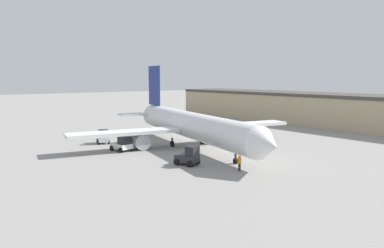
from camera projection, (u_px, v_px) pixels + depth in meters
The scene contains 7 objects.
ground_plane at pixel (192, 147), 57.37m from camera, with size 400.00×400.00×0.00m, color gray.
terminal_building at pixel (306, 108), 87.64m from camera, with size 76.86×13.27×7.04m.
airplane at pixel (189, 125), 57.89m from camera, with size 41.57×36.55×12.75m.
ground_crew_worker at pixel (240, 162), 42.83m from camera, with size 0.40×0.40×1.82m.
baggage_tug at pixel (189, 156), 45.57m from camera, with size 3.19×2.75×2.42m.
belt_loader_truck at pixel (103, 137), 60.28m from camera, with size 2.84×2.53×2.37m.
pushback_tug at pixel (123, 144), 54.25m from camera, with size 3.37×2.58×2.15m.
Camera 1 is at (44.56, -34.69, 10.73)m, focal length 35.00 mm.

